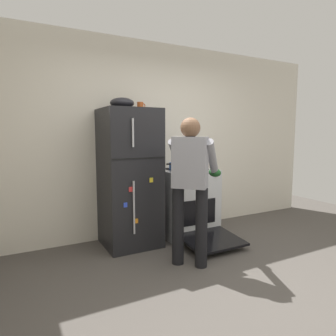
{
  "coord_description": "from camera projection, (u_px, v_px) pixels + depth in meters",
  "views": [
    {
      "loc": [
        -1.77,
        -1.98,
        1.44
      ],
      "look_at": [
        -0.02,
        1.32,
        1.0
      ],
      "focal_mm": 31.86,
      "sensor_mm": 36.0,
      "label": 1
    }
  ],
  "objects": [
    {
      "name": "ground",
      "position": [
        238.0,
        291.0,
        2.73
      ],
      "size": [
        8.0,
        8.0,
        0.0
      ],
      "primitive_type": "plane",
      "color": "#4C4742"
    },
    {
      "name": "kitchen_wall_back",
      "position": [
        149.0,
        139.0,
        4.28
      ],
      "size": [
        6.0,
        0.1,
        2.7
      ],
      "primitive_type": "cube",
      "color": "silver",
      "rests_on": "ground"
    },
    {
      "name": "refrigerator",
      "position": [
        129.0,
        178.0,
        3.8
      ],
      "size": [
        0.68,
        0.72,
        1.74
      ],
      "color": "black",
      "rests_on": "ground"
    },
    {
      "name": "stove_range",
      "position": [
        187.0,
        203.0,
        4.22
      ],
      "size": [
        0.76,
        1.24,
        0.94
      ],
      "color": "silver",
      "rests_on": "ground"
    },
    {
      "name": "person_cook",
      "position": [
        191.0,
        178.0,
        3.2
      ],
      "size": [
        0.7,
        0.72,
        1.6
      ],
      "color": "black",
      "rests_on": "ground"
    },
    {
      "name": "red_pot",
      "position": [
        178.0,
        166.0,
        4.06
      ],
      "size": [
        0.35,
        0.25,
        0.1
      ],
      "color": "#19479E",
      "rests_on": "stove_range"
    },
    {
      "name": "coffee_mug",
      "position": [
        140.0,
        106.0,
        3.82
      ],
      "size": [
        0.11,
        0.08,
        0.1
      ],
      "color": "#B24C1E",
      "rests_on": "refrigerator"
    },
    {
      "name": "mixing_bowl",
      "position": [
        122.0,
        103.0,
        3.65
      ],
      "size": [
        0.29,
        0.29,
        0.13
      ],
      "primitive_type": "ellipsoid",
      "color": "black",
      "rests_on": "refrigerator"
    }
  ]
}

